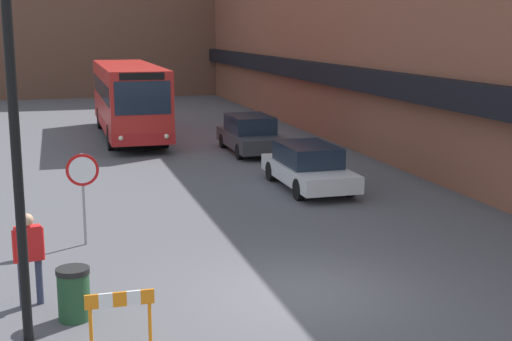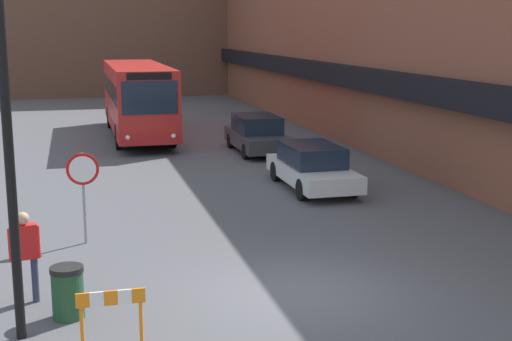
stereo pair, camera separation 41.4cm
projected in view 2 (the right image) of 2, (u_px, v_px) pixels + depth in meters
ground_plane at (299, 292)px, 13.89m from camera, size 160.00×160.00×0.00m
building_row_right at (341, 29)px, 38.14m from camera, size 5.50×60.00×10.01m
city_bus at (137, 98)px, 33.42m from camera, size 2.55×11.28×3.39m
parked_car_front at (312, 166)px, 22.75m from camera, size 1.84×4.62×1.42m
parked_car_middle at (257, 134)px, 29.41m from camera, size 1.89×4.55×1.53m
stop_sign at (83, 179)px, 16.73m from camera, size 0.76×0.08×2.19m
street_lamp at (21, 75)px, 11.05m from camera, size 1.46×0.36×7.09m
pedestrian at (25, 249)px, 13.14m from camera, size 0.56×0.31×1.75m
trash_bin at (68, 292)px, 12.57m from camera, size 0.59×0.59×0.95m
construction_barricade at (111, 307)px, 11.41m from camera, size 1.10×0.06×0.94m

